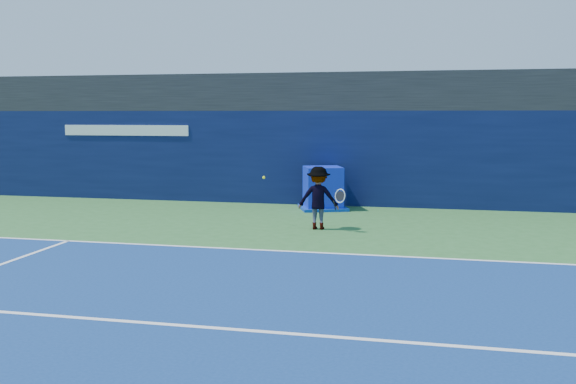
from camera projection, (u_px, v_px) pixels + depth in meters
name	position (u px, v px, depth m)	size (l,w,h in m)	color
ground	(240.00, 289.00, 10.70)	(80.00, 80.00, 0.00)	#2F682E
baseline	(280.00, 251.00, 13.61)	(24.00, 0.10, 0.01)	white
service_line	(197.00, 327.00, 8.76)	(24.00, 0.10, 0.01)	white
stadium_band	(338.00, 93.00, 21.41)	(36.00, 3.00, 1.20)	black
back_wall_assembly	(333.00, 157.00, 20.70)	(36.00, 1.03, 3.00)	#0B133C
equipment_cart	(323.00, 190.00, 19.59)	(1.74, 1.74, 1.30)	#0D1EB7
tennis_player	(319.00, 198.00, 16.16)	(1.26, 0.70, 1.59)	white
tennis_ball	(264.00, 177.00, 16.56)	(0.07, 0.07, 0.07)	#D3E619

